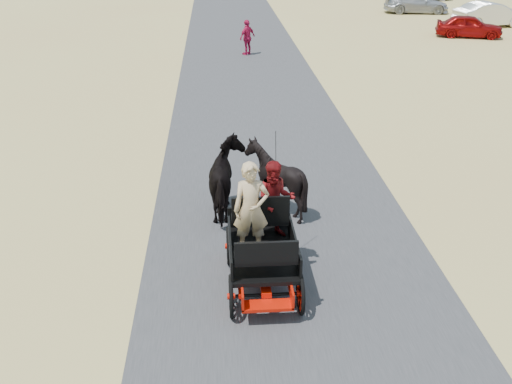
{
  "coord_description": "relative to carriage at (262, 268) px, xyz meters",
  "views": [
    {
      "loc": [
        -1.41,
        -10.3,
        6.46
      ],
      "look_at": [
        -0.64,
        0.4,
        1.2
      ],
      "focal_mm": 40.0,
      "sensor_mm": 36.0,
      "label": 1
    }
  ],
  "objects": [
    {
      "name": "carriage",
      "position": [
        0.0,
        0.0,
        0.0
      ],
      "size": [
        1.3,
        2.4,
        0.72
      ],
      "primitive_type": null,
      "color": "black",
      "rests_on": "ground"
    },
    {
      "name": "road",
      "position": [
        0.64,
        1.2,
        -0.35
      ],
      "size": [
        6.0,
        140.0,
        0.01
      ],
      "primitive_type": "cube",
      "color": "#38383A",
      "rests_on": "ground"
    },
    {
      "name": "car_a",
      "position": [
        13.88,
        23.52,
        0.27
      ],
      "size": [
        3.95,
        2.47,
        1.25
      ],
      "primitive_type": "imported",
      "rotation": [
        0.0,
        0.0,
        1.28
      ],
      "color": "maroon",
      "rests_on": "ground"
    },
    {
      "name": "ground",
      "position": [
        0.64,
        1.2,
        -0.36
      ],
      "size": [
        140.0,
        140.0,
        0.0
      ],
      "primitive_type": "plane",
      "color": "tan"
    },
    {
      "name": "car_c",
      "position": [
        13.72,
        32.45,
        0.3
      ],
      "size": [
        4.71,
        2.39,
        1.31
      ],
      "primitive_type": "imported",
      "rotation": [
        0.0,
        0.0,
        1.44
      ],
      "color": "#B2B2B7",
      "rests_on": "ground"
    },
    {
      "name": "passenger_woman",
      "position": [
        0.3,
        0.6,
        1.15
      ],
      "size": [
        0.77,
        0.6,
        1.58
      ],
      "primitive_type": "imported",
      "color": "#660C0F",
      "rests_on": "carriage"
    },
    {
      "name": "horse_left",
      "position": [
        -0.55,
        3.0,
        0.49
      ],
      "size": [
        0.91,
        2.01,
        1.7
      ],
      "primitive_type": "imported",
      "rotation": [
        0.0,
        0.0,
        3.14
      ],
      "color": "black",
      "rests_on": "ground"
    },
    {
      "name": "pedestrian",
      "position": [
        0.88,
        19.9,
        0.5
      ],
      "size": [
        1.02,
        1.0,
        1.73
      ],
      "primitive_type": "imported",
      "rotation": [
        0.0,
        0.0,
        3.9
      ],
      "color": "#AB1340",
      "rests_on": "ground"
    },
    {
      "name": "car_b",
      "position": [
        16.56,
        26.72,
        0.39
      ],
      "size": [
        4.79,
        2.42,
        1.51
      ],
      "primitive_type": "imported",
      "rotation": [
        0.0,
        0.0,
        1.76
      ],
      "color": "silver",
      "rests_on": "ground"
    },
    {
      "name": "driver_man",
      "position": [
        -0.2,
        0.05,
        1.26
      ],
      "size": [
        0.66,
        0.43,
        1.8
      ],
      "primitive_type": "imported",
      "color": "tan",
      "rests_on": "carriage"
    },
    {
      "name": "horse_right",
      "position": [
        0.55,
        3.0,
        0.49
      ],
      "size": [
        1.37,
        1.54,
        1.7
      ],
      "primitive_type": "imported",
      "rotation": [
        0.0,
        0.0,
        3.14
      ],
      "color": "black",
      "rests_on": "ground"
    }
  ]
}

